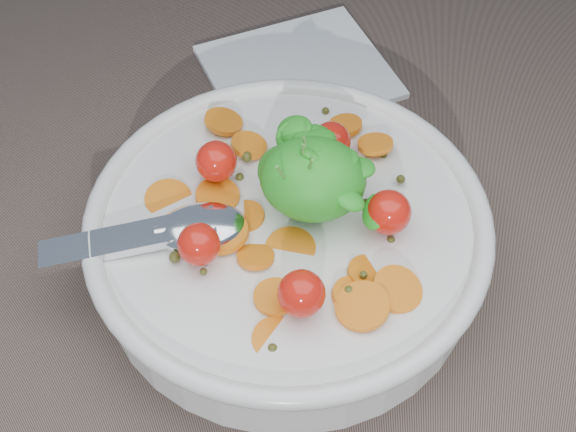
# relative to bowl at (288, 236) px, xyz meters

# --- Properties ---
(ground) EXTENTS (6.00, 6.00, 0.00)m
(ground) POSITION_rel_bowl_xyz_m (0.00, 0.01, -0.04)
(ground) COLOR #735E52
(ground) RESTS_ON ground
(bowl) EXTENTS (0.32, 0.30, 0.13)m
(bowl) POSITION_rel_bowl_xyz_m (0.00, 0.00, 0.00)
(bowl) COLOR silver
(bowl) RESTS_ON ground
(napkin) EXTENTS (0.21, 0.21, 0.01)m
(napkin) POSITION_rel_bowl_xyz_m (-0.02, 0.22, -0.03)
(napkin) COLOR white
(napkin) RESTS_ON ground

